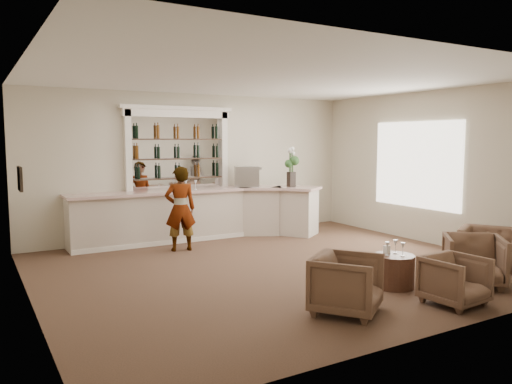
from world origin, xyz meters
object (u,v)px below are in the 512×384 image
at_px(bar_counter, 200,214).
at_px(espresso_machine, 247,176).
at_px(sommelier, 180,209).
at_px(flower_vase, 291,165).
at_px(armchair_left, 347,284).
at_px(armchair_center, 455,280).
at_px(armchair_far, 491,247).
at_px(cocktail_table, 394,271).
at_px(armchair_right, 474,260).

distance_m(bar_counter, espresso_machine, 1.46).
bearing_deg(sommelier, flower_vase, -162.00).
height_order(sommelier, espresso_machine, sommelier).
distance_m(armchair_left, armchair_center, 1.58).
xyz_separation_m(armchair_left, armchair_far, (3.83, 0.58, -0.05)).
xyz_separation_m(sommelier, armchair_far, (4.32, -3.98, -0.52)).
bearing_deg(bar_counter, armchair_center, -78.72).
relative_size(sommelier, armchair_center, 2.30).
bearing_deg(espresso_machine, armchair_left, -81.16).
relative_size(sommelier, flower_vase, 1.84).
bearing_deg(cocktail_table, espresso_machine, 88.24).
height_order(armchair_left, armchair_right, armchair_right).
relative_size(bar_counter, flower_vase, 6.13).
bearing_deg(flower_vase, armchair_right, -89.03).
relative_size(bar_counter, armchair_right, 6.63).
bearing_deg(flower_vase, sommelier, -173.34).
height_order(sommelier, armchair_center, sommelier).
xyz_separation_m(armchair_right, flower_vase, (-0.08, 4.91, 1.27)).
bearing_deg(armchair_center, espresso_machine, 85.43).
height_order(armchair_center, espresso_machine, espresso_machine).
height_order(bar_counter, flower_vase, flower_vase).
bearing_deg(armchair_left, armchair_center, -53.85).
bearing_deg(armchair_right, armchair_far, 67.64).
relative_size(armchair_center, espresso_machine, 1.35).
bearing_deg(cocktail_table, bar_counter, 102.36).
xyz_separation_m(sommelier, armchair_right, (3.02, -4.57, -0.47)).
bearing_deg(armchair_far, cocktail_table, -117.84).
bearing_deg(armchair_right, flower_vase, 134.08).
bearing_deg(armchair_center, armchair_right, 20.29).
relative_size(cocktail_table, armchair_left, 0.72).
xyz_separation_m(armchair_left, espresso_machine, (1.54, 5.43, 1.00)).
height_order(bar_counter, armchair_center, bar_counter).
bearing_deg(armchair_center, bar_counter, 97.13).
height_order(armchair_center, armchair_right, armchair_right).
distance_m(armchair_center, armchair_far, 2.56).
distance_m(armchair_center, armchair_right, 1.14).
xyz_separation_m(bar_counter, flower_vase, (2.13, -0.51, 1.09)).
bearing_deg(armchair_center, flower_vase, 75.79).
xyz_separation_m(armchair_right, espresso_machine, (-1.00, 5.45, 0.99)).
height_order(sommelier, armchair_far, sommelier).
bearing_deg(sommelier, armchair_far, 148.69).
bearing_deg(sommelier, armchair_right, 134.84).
height_order(armchair_left, espresso_machine, espresso_machine).
bearing_deg(flower_vase, armchair_center, -100.06).
bearing_deg(cocktail_table, flower_vase, 76.32).
height_order(bar_counter, espresso_machine, espresso_machine).
height_order(armchair_far, espresso_machine, espresso_machine).
relative_size(bar_counter, sommelier, 3.33).
distance_m(cocktail_table, armchair_left, 1.50).
distance_m(cocktail_table, armchair_center, 1.03).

